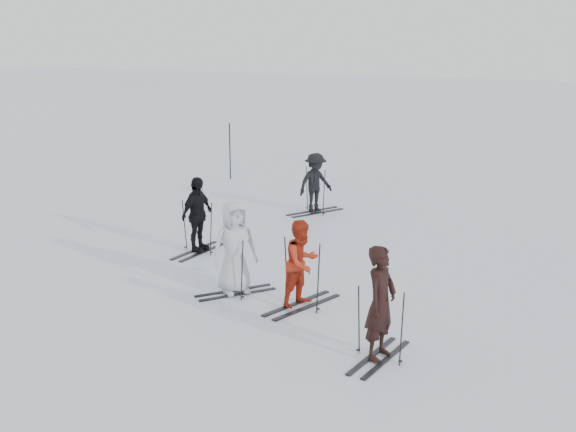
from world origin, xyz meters
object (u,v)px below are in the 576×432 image
(skier_red, at_px, (302,265))
(skier_grey, at_px, (235,248))
(skier_uphill_left, at_px, (197,216))
(skier_near_dark, at_px, (381,304))
(skier_uphill_far, at_px, (315,184))
(piste_marker, at_px, (230,151))

(skier_red, xyz_separation_m, skier_grey, (-1.37, 0.10, 0.09))
(skier_uphill_left, bearing_deg, skier_red, -114.36)
(skier_grey, distance_m, skier_uphill_left, 2.73)
(skier_near_dark, distance_m, skier_uphill_far, 8.79)
(piste_marker, bearing_deg, skier_red, -55.79)
(skier_near_dark, xyz_separation_m, skier_uphill_left, (-5.14, 3.52, -0.04))
(skier_near_dark, bearing_deg, skier_uphill_far, 37.19)
(skier_near_dark, height_order, skier_uphill_far, skier_near_dark)
(skier_uphill_far, bearing_deg, skier_near_dark, -120.23)
(skier_red, bearing_deg, skier_uphill_left, 78.98)
(skier_uphill_left, relative_size, piste_marker, 0.90)
(skier_near_dark, bearing_deg, piste_marker, 46.82)
(skier_red, relative_size, skier_grey, 0.89)
(skier_uphill_left, bearing_deg, skier_near_dark, -116.96)
(skier_red, relative_size, skier_uphill_left, 0.94)
(skier_grey, relative_size, skier_uphill_far, 1.10)
(skier_grey, distance_m, piste_marker, 10.51)
(skier_uphill_far, height_order, piste_marker, piste_marker)
(skier_near_dark, distance_m, skier_uphill_left, 6.22)
(skier_near_dark, relative_size, skier_uphill_left, 1.04)
(skier_red, bearing_deg, piste_marker, 54.99)
(skier_red, bearing_deg, skier_uphill_far, 40.10)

